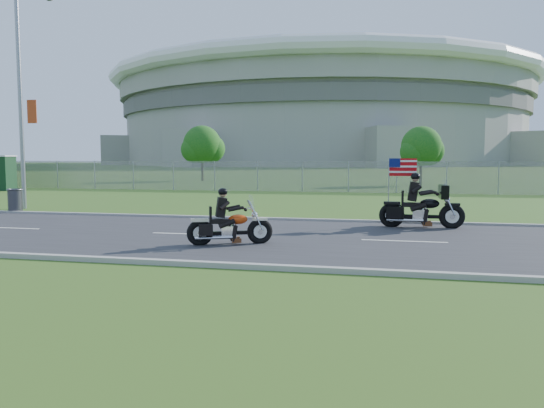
% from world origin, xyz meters
% --- Properties ---
extents(ground, '(420.00, 420.00, 0.00)m').
position_xyz_m(ground, '(0.00, 0.00, 0.00)').
color(ground, '#23541A').
rests_on(ground, ground).
extents(road, '(120.00, 8.00, 0.04)m').
position_xyz_m(road, '(0.00, 0.00, 0.02)').
color(road, '#28282B').
rests_on(road, ground).
extents(curb_north, '(120.00, 0.18, 0.12)m').
position_xyz_m(curb_north, '(0.00, 4.05, 0.05)').
color(curb_north, '#9E9B93').
rests_on(curb_north, ground).
extents(curb_south, '(120.00, 0.18, 0.12)m').
position_xyz_m(curb_south, '(0.00, -4.05, 0.05)').
color(curb_south, '#9E9B93').
rests_on(curb_south, ground).
extents(fence, '(60.00, 0.03, 2.00)m').
position_xyz_m(fence, '(-5.00, 20.00, 1.00)').
color(fence, gray).
rests_on(fence, ground).
extents(stadium, '(140.40, 140.40, 29.20)m').
position_xyz_m(stadium, '(-20.00, 170.00, 15.58)').
color(stadium, '#A3A099').
rests_on(stadium, ground).
extents(streetlight, '(0.90, 2.46, 10.00)m').
position_xyz_m(streetlight, '(-11.98, 6.22, 5.64)').
color(streetlight, gray).
rests_on(streetlight, ground).
extents(porta_toilet_a, '(1.10, 1.10, 2.30)m').
position_xyz_m(porta_toilet_a, '(-22.00, 17.00, 1.15)').
color(porta_toilet_a, black).
rests_on(porta_toilet_a, ground).
extents(tree_fence_near, '(3.52, 3.28, 4.75)m').
position_xyz_m(tree_fence_near, '(6.04, 30.04, 2.97)').
color(tree_fence_near, '#382316').
rests_on(tree_fence_near, ground).
extents(tree_fence_mid, '(3.96, 3.69, 5.30)m').
position_xyz_m(tree_fence_mid, '(-13.95, 34.04, 3.30)').
color(tree_fence_mid, '#382316').
rests_on(tree_fence_mid, ground).
extents(motorcycle_lead, '(2.07, 1.11, 1.48)m').
position_xyz_m(motorcycle_lead, '(-0.35, -1.44, 0.47)').
color(motorcycle_lead, black).
rests_on(motorcycle_lead, ground).
extents(motorcycle_follow, '(2.63, 0.87, 2.20)m').
position_xyz_m(motorcycle_follow, '(4.59, 3.00, 0.60)').
color(motorcycle_follow, black).
rests_on(motorcycle_follow, ground).
extents(trash_can, '(0.58, 0.58, 0.95)m').
position_xyz_m(trash_can, '(-11.11, 4.30, 0.47)').
color(trash_can, '#302F34').
rests_on(trash_can, ground).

